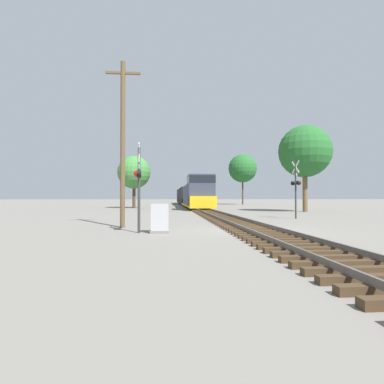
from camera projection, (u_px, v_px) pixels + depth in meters
name	position (u px, v px, depth m)	size (l,w,h in m)	color
ground_plane	(252.00, 230.00, 14.16)	(400.00, 400.00, 0.00)	slate
rail_track_bed	(252.00, 227.00, 14.16)	(2.60, 160.00, 0.31)	#42301E
freight_train	(189.00, 196.00, 56.29)	(3.09, 48.43, 4.24)	#33384C
crossing_signal_near	(138.00, 178.00, 13.20)	(0.39, 1.01, 3.94)	#333333
crossing_signal_far	(296.00, 185.00, 21.87)	(0.45, 1.01, 4.22)	#333333
relay_cabinet	(160.00, 219.00, 13.15)	(0.84, 0.62, 1.28)	slate
utility_pole	(123.00, 141.00, 15.53)	(1.80, 0.25, 8.65)	brown
tree_far_right	(305.00, 152.00, 32.15)	(5.58, 5.58, 9.28)	brown
tree_mid_background	(134.00, 172.00, 42.60)	(4.69, 4.69, 7.45)	#473521
tree_deep_background	(243.00, 168.00, 63.33)	(5.98, 5.98, 10.65)	#473521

